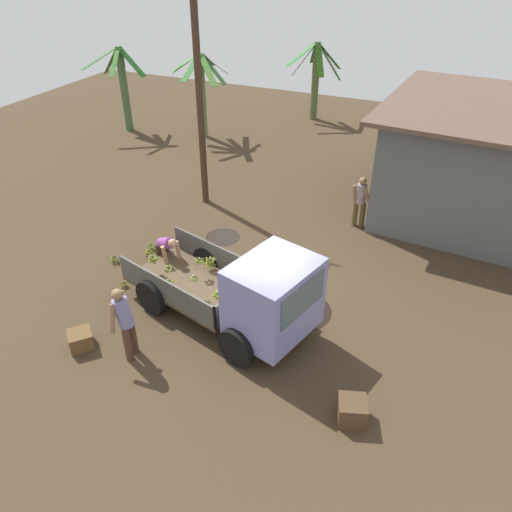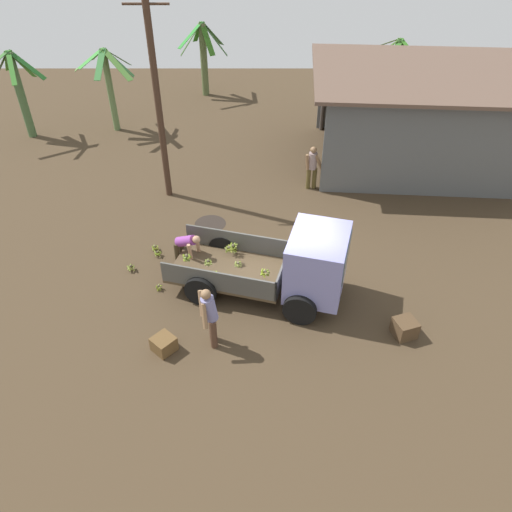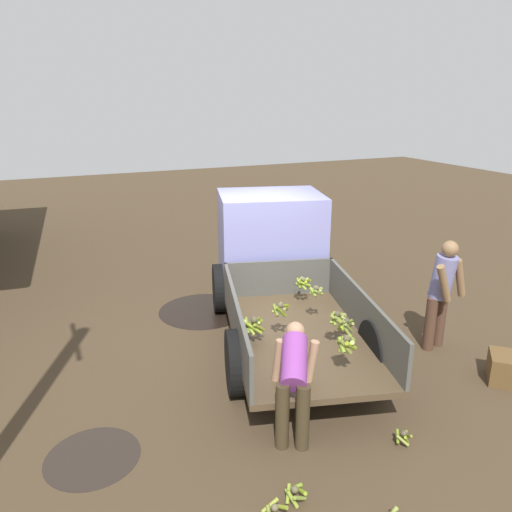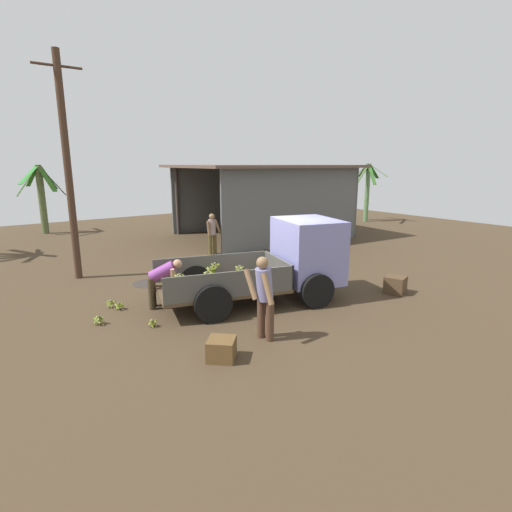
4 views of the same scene
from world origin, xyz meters
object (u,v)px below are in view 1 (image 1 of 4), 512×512
object	(u,v)px
person_foreground_visitor	(124,320)
wooden_crate_1	(352,410)
person_worker_loading	(166,248)
banana_bunch_on_ground_3	(151,246)
person_bystander_near_shed	(361,200)
utility_pole	(200,100)
banana_bunch_on_ground_1	(124,284)
banana_bunch_on_ground_0	(149,252)
cargo_truck	(256,296)
banana_bunch_on_ground_2	(114,259)
wooden_crate_0	(81,340)

from	to	relation	value
person_foreground_visitor	wooden_crate_1	distance (m)	4.69
person_worker_loading	banana_bunch_on_ground_3	distance (m)	1.40
person_foreground_visitor	person_worker_loading	bearing A→B (deg)	-83.88
person_bystander_near_shed	person_foreground_visitor	bearing A→B (deg)	-30.10
utility_pole	banana_bunch_on_ground_1	bearing A→B (deg)	-85.41
person_foreground_visitor	banana_bunch_on_ground_0	size ratio (longest dim) A/B	7.58
person_foreground_visitor	banana_bunch_on_ground_1	world-z (taller)	person_foreground_visitor
person_worker_loading	person_bystander_near_shed	distance (m)	5.81
cargo_truck	banana_bunch_on_ground_1	xyz separation A→B (m)	(-3.67, 0.22, -0.95)
banana_bunch_on_ground_0	wooden_crate_1	xyz separation A→B (m)	(6.43, -3.07, 0.12)
person_bystander_near_shed	banana_bunch_on_ground_2	world-z (taller)	person_bystander_near_shed
person_bystander_near_shed	banana_bunch_on_ground_1	bearing A→B (deg)	-47.96
banana_bunch_on_ground_0	banana_bunch_on_ground_3	bearing A→B (deg)	114.36
banana_bunch_on_ground_0	banana_bunch_on_ground_2	distance (m)	0.92
person_bystander_near_shed	wooden_crate_1	bearing A→B (deg)	5.68
utility_pole	banana_bunch_on_ground_3	distance (m)	4.51
person_worker_loading	utility_pole	bearing A→B (deg)	134.44
cargo_truck	utility_pole	distance (m)	6.93
banana_bunch_on_ground_3	wooden_crate_1	xyz separation A→B (m)	(6.55, -3.34, 0.12)
banana_bunch_on_ground_2	banana_bunch_on_ground_3	xyz separation A→B (m)	(0.52, 0.92, -0.00)
banana_bunch_on_ground_2	wooden_crate_0	world-z (taller)	wooden_crate_0
person_worker_loading	wooden_crate_0	size ratio (longest dim) A/B	2.48
banana_bunch_on_ground_1	wooden_crate_0	xyz separation A→B (m)	(0.45, -2.09, 0.09)
cargo_truck	utility_pole	world-z (taller)	utility_pole
person_worker_loading	banana_bunch_on_ground_2	xyz separation A→B (m)	(-1.55, -0.20, -0.61)
banana_bunch_on_ground_0	utility_pole	bearing A→B (deg)	92.41
utility_pole	wooden_crate_0	world-z (taller)	utility_pole
utility_pole	banana_bunch_on_ground_1	size ratio (longest dim) A/B	30.62
banana_bunch_on_ground_2	wooden_crate_0	size ratio (longest dim) A/B	0.52
utility_pole	person_bystander_near_shed	world-z (taller)	utility_pole
person_bystander_near_shed	banana_bunch_on_ground_1	size ratio (longest dim) A/B	7.46
wooden_crate_1	utility_pole	bearing A→B (deg)	135.16
person_bystander_near_shed	wooden_crate_0	xyz separation A→B (m)	(-4.08, -7.43, -0.68)
banana_bunch_on_ground_3	banana_bunch_on_ground_1	bearing A→B (deg)	-77.92
banana_bunch_on_ground_1	banana_bunch_on_ground_2	xyz separation A→B (m)	(-0.89, 0.81, 0.02)
utility_pole	banana_bunch_on_ground_2	distance (m)	5.22
person_foreground_visitor	wooden_crate_0	distance (m)	1.35
utility_pole	person_foreground_visitor	world-z (taller)	utility_pole
person_bystander_near_shed	wooden_crate_0	world-z (taller)	person_bystander_near_shed
utility_pole	person_worker_loading	world-z (taller)	utility_pole
utility_pole	banana_bunch_on_ground_0	xyz separation A→B (m)	(0.15, -3.46, -3.17)
cargo_truck	banana_bunch_on_ground_2	distance (m)	4.77
banana_bunch_on_ground_0	wooden_crate_1	bearing A→B (deg)	-25.55
cargo_truck	person_foreground_visitor	bearing A→B (deg)	-126.64
banana_bunch_on_ground_1	wooden_crate_0	distance (m)	2.14
utility_pole	person_worker_loading	size ratio (longest dim) A/B	5.45
person_foreground_visitor	person_bystander_near_shed	bearing A→B (deg)	-123.37
banana_bunch_on_ground_0	person_foreground_visitor	bearing A→B (deg)	-61.73
wooden_crate_1	cargo_truck	bearing A→B (deg)	151.01
person_foreground_visitor	banana_bunch_on_ground_3	size ratio (longest dim) A/B	7.38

